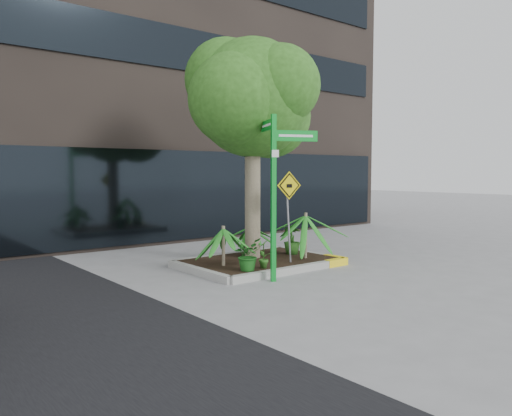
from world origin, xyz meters
TOP-DOWN VIEW (x-y plane):
  - ground at (0.00, 0.00)m, footprint 80.00×80.00m
  - building at (0.50, 8.50)m, footprint 18.00×8.00m
  - planter at (0.23, 0.27)m, footprint 3.35×2.36m
  - tree at (0.24, 0.61)m, footprint 3.39×3.01m
  - palm_front at (1.10, -0.23)m, footprint 1.15×1.15m
  - palm_left at (-0.86, 0.18)m, footprint 0.93×0.93m
  - palm_back at (0.50, 1.00)m, footprint 0.76×0.76m
  - shrub_a at (-0.80, -0.54)m, footprint 0.79×0.79m
  - shrub_b at (1.23, 0.34)m, footprint 0.55×0.55m
  - shrub_c at (-0.39, -0.55)m, footprint 0.45×0.45m
  - shrub_d at (0.39, 0.84)m, footprint 0.60×0.60m
  - street_sign_post at (-0.52, -1.06)m, footprint 0.86×1.17m
  - cattle_sign at (0.47, -0.36)m, footprint 0.59×0.22m

SIDE VIEW (x-z plane):
  - ground at x=0.00m, z-range 0.00..0.00m
  - planter at x=0.23m, z-range 0.03..0.18m
  - shrub_c at x=-0.39m, z-range 0.15..0.77m
  - shrub_a at x=-0.80m, z-range 0.15..0.78m
  - shrub_b at x=1.23m, z-range 0.15..0.85m
  - shrub_d at x=0.39m, z-range 0.15..0.95m
  - palm_back at x=0.50m, z-range 0.36..1.21m
  - palm_left at x=-0.86m, z-range 0.40..1.43m
  - palm_front at x=1.10m, z-range 0.47..1.74m
  - cattle_sign at x=0.47m, z-range 0.49..2.43m
  - street_sign_post at x=-0.52m, z-range 0.37..3.53m
  - tree at x=0.24m, z-range 1.17..6.25m
  - building at x=0.50m, z-range 0.00..15.00m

